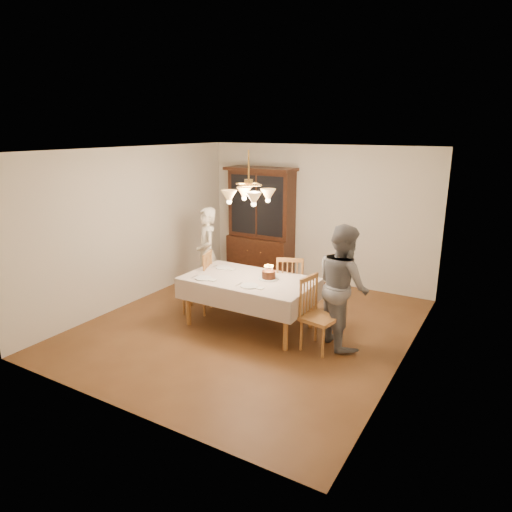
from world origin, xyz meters
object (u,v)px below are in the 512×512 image
Objects in this scene: china_hutch at (261,225)px; chair_far_side at (290,289)px; elderly_woman at (207,253)px; birthday_cake at (269,275)px; dining_table at (249,283)px.

china_hutch reaches higher than chair_far_side.
elderly_woman is at bearing -96.56° from china_hutch.
dining_table is at bearing -155.52° from birthday_cake.
dining_table is at bearing -117.14° from chair_far_side.
chair_far_side is 1.65m from elderly_woman.
china_hutch is 7.20× the size of birthday_cake.
china_hutch is at bearing 132.27° from chair_far_side.
dining_table is 6.33× the size of birthday_cake.
birthday_cake is at bearing -98.62° from chair_far_side.
dining_table is 0.80m from chair_far_side.
chair_far_side is at bearing 41.42° from elderly_woman.
dining_table is 1.45m from elderly_woman.
birthday_cake is at bearing 24.48° from dining_table.
elderly_woman is (-1.61, 0.02, 0.35)m from chair_far_side.
elderly_woman is 5.31× the size of birthday_cake.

